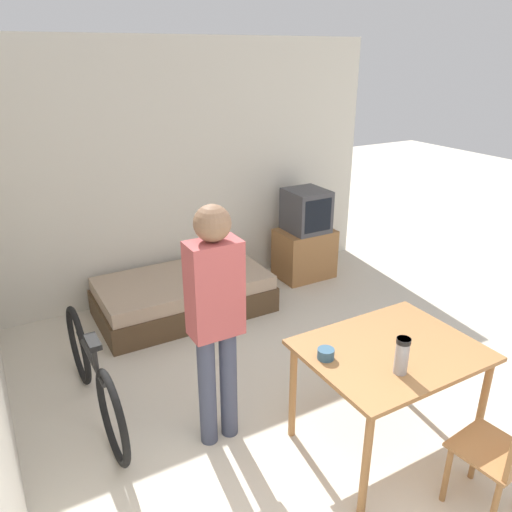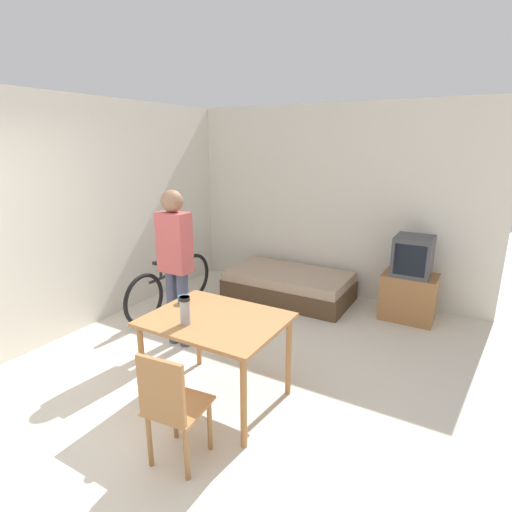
{
  "view_description": "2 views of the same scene",
  "coord_description": "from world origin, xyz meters",
  "px_view_note": "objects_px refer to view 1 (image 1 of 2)",
  "views": [
    {
      "loc": [
        -1.8,
        -1.14,
        2.55
      ],
      "look_at": [
        0.13,
        2.27,
        0.93
      ],
      "focal_mm": 35.0,
      "sensor_mm": 36.0,
      "label": 1
    },
    {
      "loc": [
        2.11,
        -1.66,
        2.18
      ],
      "look_at": [
        0.03,
        1.97,
        0.98
      ],
      "focal_mm": 28.0,
      "sensor_mm": 36.0,
      "label": 2
    }
  ],
  "objects_px": {
    "daybed": "(184,295)",
    "dining_table": "(390,361)",
    "thermos_flask": "(402,354)",
    "mate_bowl": "(326,354)",
    "wooden_chair": "(507,450)",
    "person_standing": "(215,312)",
    "bicycle": "(93,376)",
    "tv": "(305,238)"
  },
  "relations": [
    {
      "from": "dining_table",
      "to": "mate_bowl",
      "type": "xyz_separation_m",
      "value": [
        -0.44,
        0.12,
        0.13
      ]
    },
    {
      "from": "thermos_flask",
      "to": "person_standing",
      "type": "bearing_deg",
      "value": 134.34
    },
    {
      "from": "tv",
      "to": "mate_bowl",
      "type": "height_order",
      "value": "tv"
    },
    {
      "from": "tv",
      "to": "wooden_chair",
      "type": "relative_size",
      "value": 1.22
    },
    {
      "from": "tv",
      "to": "dining_table",
      "type": "xyz_separation_m",
      "value": [
        -1.13,
        -2.59,
        0.19
      ]
    },
    {
      "from": "tv",
      "to": "bicycle",
      "type": "relative_size",
      "value": 0.65
    },
    {
      "from": "dining_table",
      "to": "wooden_chair",
      "type": "xyz_separation_m",
      "value": [
        0.17,
        -0.77,
        -0.19
      ]
    },
    {
      "from": "bicycle",
      "to": "thermos_flask",
      "type": "bearing_deg",
      "value": -44.77
    },
    {
      "from": "wooden_chair",
      "to": "bicycle",
      "type": "distance_m",
      "value": 2.75
    },
    {
      "from": "dining_table",
      "to": "thermos_flask",
      "type": "height_order",
      "value": "thermos_flask"
    },
    {
      "from": "daybed",
      "to": "wooden_chair",
      "type": "distance_m",
      "value": 3.3
    },
    {
      "from": "tv",
      "to": "thermos_flask",
      "type": "xyz_separation_m",
      "value": [
        -1.27,
        -2.81,
        0.42
      ]
    },
    {
      "from": "dining_table",
      "to": "bicycle",
      "type": "height_order",
      "value": "dining_table"
    },
    {
      "from": "person_standing",
      "to": "tv",
      "type": "bearing_deg",
      "value": 43.41
    },
    {
      "from": "wooden_chair",
      "to": "thermos_flask",
      "type": "distance_m",
      "value": 0.76
    },
    {
      "from": "dining_table",
      "to": "bicycle",
      "type": "bearing_deg",
      "value": 142.18
    },
    {
      "from": "daybed",
      "to": "thermos_flask",
      "type": "bearing_deg",
      "value": -82.73
    },
    {
      "from": "bicycle",
      "to": "thermos_flask",
      "type": "xyz_separation_m",
      "value": [
        1.51,
        -1.5,
        0.57
      ]
    },
    {
      "from": "mate_bowl",
      "to": "tv",
      "type": "bearing_deg",
      "value": 57.57
    },
    {
      "from": "wooden_chair",
      "to": "bicycle",
      "type": "bearing_deg",
      "value": 131.61
    },
    {
      "from": "tv",
      "to": "dining_table",
      "type": "bearing_deg",
      "value": -113.61
    },
    {
      "from": "daybed",
      "to": "mate_bowl",
      "type": "bearing_deg",
      "value": -88.95
    },
    {
      "from": "mate_bowl",
      "to": "dining_table",
      "type": "bearing_deg",
      "value": -15.19
    },
    {
      "from": "daybed",
      "to": "bicycle",
      "type": "xyz_separation_m",
      "value": [
        -1.17,
        -1.17,
        0.14
      ]
    },
    {
      "from": "thermos_flask",
      "to": "mate_bowl",
      "type": "bearing_deg",
      "value": 131.53
    },
    {
      "from": "dining_table",
      "to": "bicycle",
      "type": "distance_m",
      "value": 2.12
    },
    {
      "from": "bicycle",
      "to": "person_standing",
      "type": "height_order",
      "value": "person_standing"
    },
    {
      "from": "tv",
      "to": "mate_bowl",
      "type": "distance_m",
      "value": 2.94
    },
    {
      "from": "person_standing",
      "to": "thermos_flask",
      "type": "bearing_deg",
      "value": -45.66
    },
    {
      "from": "tv",
      "to": "bicycle",
      "type": "bearing_deg",
      "value": -154.83
    },
    {
      "from": "person_standing",
      "to": "mate_bowl",
      "type": "relative_size",
      "value": 16.13
    },
    {
      "from": "wooden_chair",
      "to": "bicycle",
      "type": "height_order",
      "value": "wooden_chair"
    },
    {
      "from": "dining_table",
      "to": "bicycle",
      "type": "relative_size",
      "value": 0.67
    },
    {
      "from": "thermos_flask",
      "to": "mate_bowl",
      "type": "height_order",
      "value": "thermos_flask"
    },
    {
      "from": "thermos_flask",
      "to": "wooden_chair",
      "type": "bearing_deg",
      "value": -60.6
    },
    {
      "from": "bicycle",
      "to": "daybed",
      "type": "bearing_deg",
      "value": 44.9
    },
    {
      "from": "daybed",
      "to": "dining_table",
      "type": "relative_size",
      "value": 1.57
    },
    {
      "from": "daybed",
      "to": "thermos_flask",
      "type": "relative_size",
      "value": 7.5
    },
    {
      "from": "mate_bowl",
      "to": "daybed",
      "type": "bearing_deg",
      "value": 91.05
    },
    {
      "from": "bicycle",
      "to": "mate_bowl",
      "type": "relative_size",
      "value": 15.57
    },
    {
      "from": "mate_bowl",
      "to": "wooden_chair",
      "type": "bearing_deg",
      "value": -55.59
    },
    {
      "from": "wooden_chair",
      "to": "daybed",
      "type": "bearing_deg",
      "value": 101.45
    }
  ]
}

